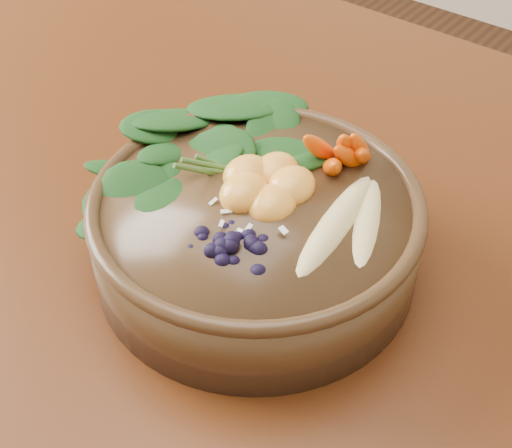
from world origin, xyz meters
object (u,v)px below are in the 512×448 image
Objects in this scene: carrot_cluster at (345,126)px; blueberry_pile at (231,228)px; mandarin_cluster at (266,174)px; stoneware_bowl at (256,233)px; kale_heap at (235,130)px; dining_table at (50,209)px; banana_halves at (353,209)px.

carrot_cluster reaches higher than blueberry_pile.
blueberry_pile reaches higher than mandarin_cluster.
stoneware_bowl is 1.53× the size of kale_heap.
stoneware_bowl is 3.15× the size of mandarin_cluster.
dining_table is 22.86× the size of carrot_cluster.
blueberry_pile reaches higher than dining_table.
carrot_cluster is (0.02, 0.08, 0.07)m from stoneware_bowl.
kale_heap is 1.42× the size of blueberry_pile.
kale_heap is (0.23, 0.04, 0.18)m from dining_table.
blueberry_pile reaches higher than banana_halves.
carrot_cluster is at bearing 14.37° from dining_table.
banana_halves reaches higher than dining_table.
blueberry_pile is at bearing -141.51° from banana_halves.
blueberry_pile is at bearing -9.34° from dining_table.
kale_heap reaches higher than blueberry_pile.
stoneware_bowl is at bearing 108.84° from blueberry_pile.
stoneware_bowl is 3.62× the size of carrot_cluster.
banana_halves is 0.09m from blueberry_pile.
carrot_cluster is 0.60× the size of blueberry_pile.
blueberry_pile is at bearing -73.28° from mandarin_cluster.
stoneware_bowl is 0.07m from blueberry_pile.
banana_halves is (0.07, 0.02, 0.05)m from stoneware_bowl.
stoneware_bowl is 1.73× the size of banana_halves.
kale_heap is 0.11m from blueberry_pile.
kale_heap is 2.38× the size of carrot_cluster.
mandarin_cluster is (-0.03, -0.06, -0.02)m from carrot_cluster.
blueberry_pile is at bearing -71.16° from stoneware_bowl.
carrot_cluster is 0.87× the size of mandarin_cluster.
banana_halves is (0.04, -0.05, -0.02)m from carrot_cluster.
dining_table is at bearing -176.69° from mandarin_cluster.
mandarin_cluster is (-0.07, -0.01, 0.00)m from banana_halves.
dining_table is 0.31m from stoneware_bowl.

